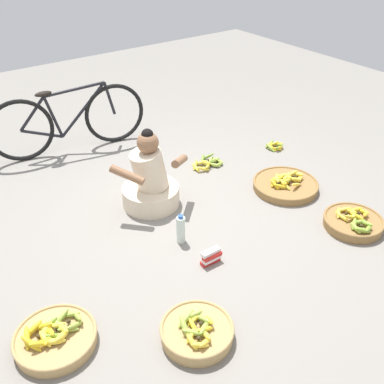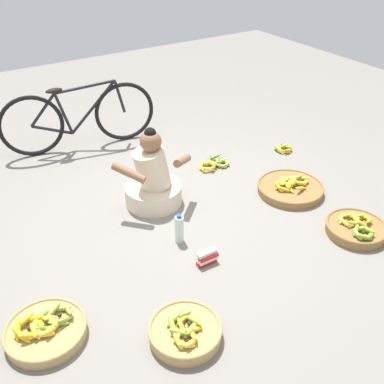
{
  "view_description": "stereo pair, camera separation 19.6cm",
  "coord_description": "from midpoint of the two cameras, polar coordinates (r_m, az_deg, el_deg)",
  "views": [
    {
      "loc": [
        -1.83,
        -2.7,
        2.35
      ],
      "look_at": [
        0.0,
        -0.2,
        0.35
      ],
      "focal_mm": 42.09,
      "sensor_mm": 36.0,
      "label": 1
    },
    {
      "loc": [
        -1.66,
        -2.81,
        2.35
      ],
      "look_at": [
        0.0,
        -0.2,
        0.35
      ],
      "focal_mm": 42.09,
      "sensor_mm": 36.0,
      "label": 2
    }
  ],
  "objects": [
    {
      "name": "ground_plane",
      "position": [
        4.02,
        -3.08,
        -2.97
      ],
      "size": [
        10.0,
        10.0,
        0.0
      ],
      "primitive_type": "plane",
      "color": "gray"
    },
    {
      "name": "vendor_woman_front",
      "position": [
        4.06,
        -6.7,
        1.27
      ],
      "size": [
        0.75,
        0.52,
        0.76
      ],
      "color": "beige",
      "rests_on": "ground"
    },
    {
      "name": "bicycle_leaning",
      "position": [
        5.13,
        -16.39,
        8.66
      ],
      "size": [
        1.69,
        0.33,
        0.73
      ],
      "color": "black",
      "rests_on": "ground"
    },
    {
      "name": "banana_basket_back_right",
      "position": [
        4.43,
        10.53,
        0.92
      ],
      "size": [
        0.63,
        0.63,
        0.15
      ],
      "color": "olive",
      "rests_on": "ground"
    },
    {
      "name": "banana_basket_front_right",
      "position": [
        4.05,
        18.48,
        -3.62
      ],
      "size": [
        0.51,
        0.51,
        0.15
      ],
      "color": "olive",
      "rests_on": "ground"
    },
    {
      "name": "banana_basket_back_center",
      "position": [
        3.11,
        -18.8,
        -17.11
      ],
      "size": [
        0.52,
        0.52,
        0.16
      ],
      "color": "tan",
      "rests_on": "ground"
    },
    {
      "name": "banana_basket_front_left",
      "position": [
        2.98,
        -1.34,
        -17.29
      ],
      "size": [
        0.48,
        0.48,
        0.17
      ],
      "color": "tan",
      "rests_on": "ground"
    },
    {
      "name": "loose_bananas_near_vendor",
      "position": [
        5.17,
        9.41,
        5.73
      ],
      "size": [
        0.19,
        0.2,
        0.08
      ],
      "color": "#8CAD38",
      "rests_on": "ground"
    },
    {
      "name": "loose_bananas_front_center",
      "position": [
        4.75,
        0.83,
        3.64
      ],
      "size": [
        0.37,
        0.29,
        0.09
      ],
      "color": "#9EB747",
      "rests_on": "ground"
    },
    {
      "name": "water_bottle",
      "position": [
        3.65,
        -2.97,
        -4.78
      ],
      "size": [
        0.07,
        0.07,
        0.26
      ],
      "color": "silver",
      "rests_on": "ground"
    },
    {
      "name": "packet_carton_stack",
      "position": [
        3.48,
        0.82,
        -8.26
      ],
      "size": [
        0.17,
        0.07,
        0.12
      ],
      "color": "red",
      "rests_on": "ground"
    }
  ]
}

